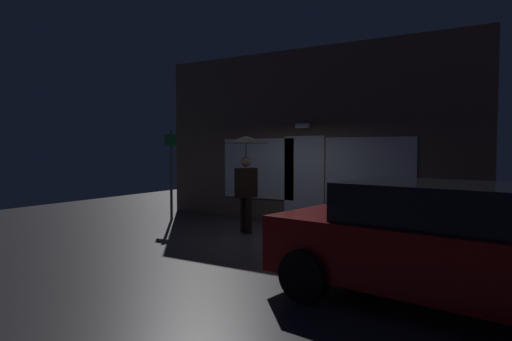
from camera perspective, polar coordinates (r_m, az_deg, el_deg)
name	(u,v)px	position (r m, az deg, el deg)	size (l,w,h in m)	color
ground_plane	(260,237)	(9.43, 0.51, -8.64)	(18.00, 18.00, 0.00)	#38353A
building_facade	(307,137)	(11.33, 6.63, 4.30)	(8.52, 0.48, 4.40)	brown
person_with_umbrella	(246,161)	(9.75, -1.31, 1.22)	(1.02, 1.02, 2.16)	black
parked_car	(446,244)	(5.72, 23.35, -8.68)	(4.32, 2.48, 1.47)	maroon
street_sign_post	(171,169)	(11.83, -10.93, 0.15)	(0.40, 0.07, 2.35)	#595B60
sidewalk_bollard	(321,221)	(10.06, 8.41, -6.43)	(0.29, 0.29, 0.53)	#B2A899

